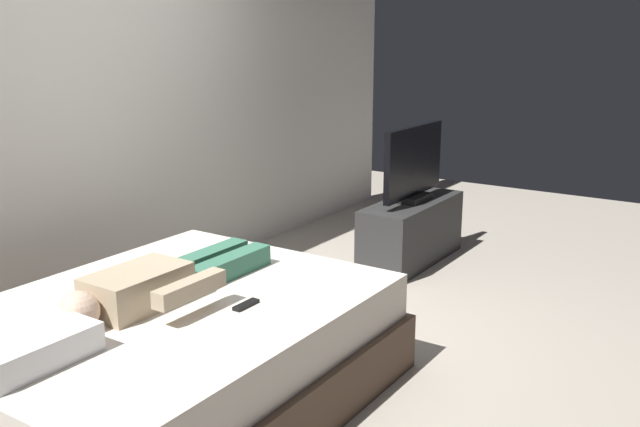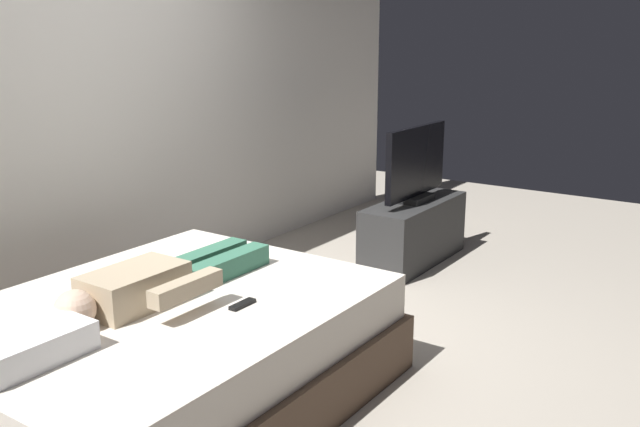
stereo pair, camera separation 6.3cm
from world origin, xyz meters
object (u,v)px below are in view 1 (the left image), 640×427
(person, at_px, (160,283))
(remote, at_px, (246,305))
(tv_stand, at_px, (411,231))
(bed, at_px, (168,356))
(tv, at_px, (414,165))
(pillow, at_px, (27,347))

(person, relative_size, remote, 8.40)
(remote, bearing_deg, tv_stand, 8.41)
(bed, distance_m, tv, 2.73)
(pillow, bearing_deg, person, 3.91)
(remote, relative_size, tv_stand, 0.14)
(tv, bearing_deg, person, 179.23)
(tv_stand, bearing_deg, bed, -179.66)
(pillow, distance_m, remote, 0.98)
(pillow, xyz_separation_m, remote, (0.91, -0.35, -0.05))
(remote, distance_m, tv_stand, 2.54)
(person, bearing_deg, pillow, -176.09)
(pillow, bearing_deg, tv_stand, 0.27)
(pillow, relative_size, tv_stand, 0.44)
(bed, relative_size, pillow, 4.37)
(bed, relative_size, remote, 13.98)
(person, relative_size, tv_stand, 1.15)
(person, xyz_separation_m, tv_stand, (2.65, -0.04, -0.37))
(pillow, relative_size, remote, 3.20)
(remote, distance_m, tv, 2.53)
(tv_stand, distance_m, tv, 0.53)
(person, xyz_separation_m, tv, (2.65, -0.04, 0.16))
(tv_stand, bearing_deg, person, 179.23)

